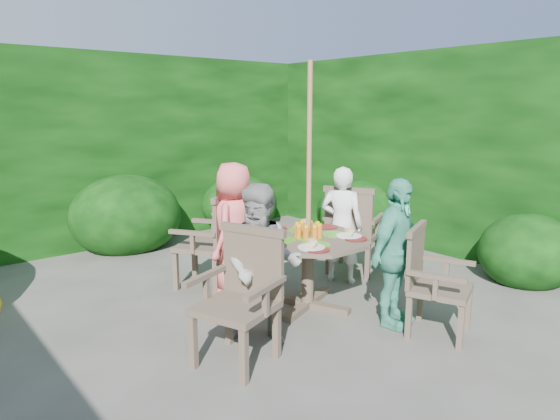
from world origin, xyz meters
TOP-DOWN VIEW (x-y plane):
  - ground at (0.00, 0.00)m, footprint 60.00×60.00m
  - hedge_enclosure at (0.00, 1.33)m, footprint 9.00×9.00m
  - patio_table at (1.08, 0.36)m, footprint 1.48×1.48m
  - parasol_pole at (1.07, 0.36)m, footprint 0.06×0.06m
  - garden_chair_right at (2.09, 0.75)m, footprint 0.70×0.73m
  - garden_chair_left at (0.05, -0.05)m, footprint 0.65×0.69m
  - garden_chair_back at (0.69, 1.39)m, footprint 0.74×0.72m
  - garden_chair_front at (1.48, -0.67)m, footprint 0.64×0.60m
  - child_right at (1.82, 0.65)m, footprint 0.47×0.53m
  - child_left at (0.33, 0.06)m, footprint 0.76×0.77m
  - child_back at (0.78, 1.10)m, footprint 0.76×0.69m
  - child_front at (1.37, -0.39)m, footprint 0.79×0.46m

SIDE VIEW (x-z plane):
  - ground at x=0.00m, z-range 0.00..0.00m
  - garden_chair_front at x=1.48m, z-range 0.03..0.88m
  - garden_chair_left at x=0.05m, z-range 0.03..0.96m
  - garden_chair_back at x=0.69m, z-range 0.03..0.97m
  - garden_chair_right at x=2.09m, z-range 0.03..0.98m
  - patio_table at x=1.08m, z-range 0.16..0.96m
  - child_right at x=1.82m, z-range 0.00..1.22m
  - child_front at x=1.37m, z-range 0.00..1.25m
  - child_left at x=0.33m, z-range 0.00..1.26m
  - child_back at x=0.78m, z-range 0.00..1.30m
  - parasol_pole at x=1.07m, z-range 0.00..2.20m
  - hedge_enclosure at x=0.00m, z-range 0.00..2.50m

